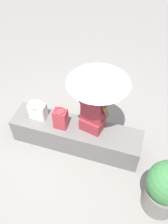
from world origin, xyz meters
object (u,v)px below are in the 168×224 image
at_px(tote_bag_canvas, 38,111).
at_px(handbag_black, 61,119).
at_px(parasol, 99,76).
at_px(planter_far, 166,188).
at_px(person_seated, 93,110).

bearing_deg(tote_bag_canvas, handbag_black, -9.63).
xyz_separation_m(parasol, planter_far, (1.16, -0.79, -0.94)).
bearing_deg(tote_bag_canvas, parasol, 8.33).
bearing_deg(person_seated, handbag_black, -164.89).
xyz_separation_m(handbag_black, tote_bag_canvas, (-0.42, 0.07, -0.03)).
xyz_separation_m(person_seated, handbag_black, (-0.48, -0.13, -0.21)).
distance_m(person_seated, handbag_black, 0.54).
height_order(person_seated, parasol, parasol).
xyz_separation_m(person_seated, parasol, (0.04, 0.08, 0.58)).
relative_size(parasol, tote_bag_canvas, 3.63).
relative_size(handbag_black, planter_far, 0.40).
bearing_deg(handbag_black, parasol, 22.10).
relative_size(parasol, planter_far, 1.19).
bearing_deg(planter_far, person_seated, 149.12).
bearing_deg(parasol, person_seated, -114.47).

